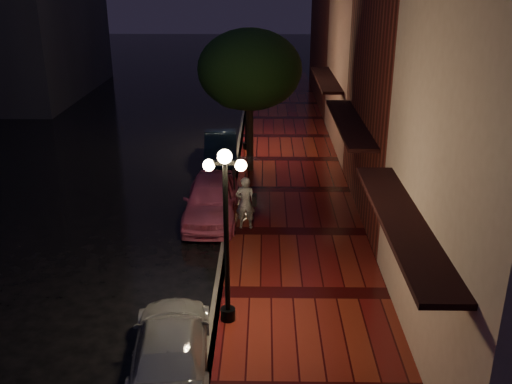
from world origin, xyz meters
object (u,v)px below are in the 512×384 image
(streetlamp_near, at_px, (226,228))
(streetlamp_far, at_px, (246,97))
(street_tree, at_px, (250,72))
(parking_meter, at_px, (234,184))
(pink_car, at_px, (211,199))
(woman_with_umbrella, at_px, (245,181))
(silver_car, at_px, (171,345))
(navy_car, at_px, (220,148))

(streetlamp_near, xyz_separation_m, streetlamp_far, (0.00, 14.00, 0.00))
(streetlamp_far, height_order, street_tree, street_tree)
(streetlamp_near, xyz_separation_m, parking_meter, (-0.20, 6.99, -1.58))
(streetlamp_far, distance_m, pink_car, 8.04)
(woman_with_umbrella, height_order, parking_meter, woman_with_umbrella)
(street_tree, relative_size, silver_car, 1.42)
(street_tree, relative_size, woman_with_umbrella, 2.35)
(pink_car, height_order, parking_meter, parking_meter)
(silver_car, height_order, woman_with_umbrella, woman_with_umbrella)
(streetlamp_near, height_order, navy_car, streetlamp_near)
(streetlamp_near, relative_size, street_tree, 0.74)
(pink_car, xyz_separation_m, silver_car, (-0.17, -7.87, -0.15))
(woman_with_umbrella, bearing_deg, parking_meter, -71.81)
(pink_car, height_order, navy_car, pink_car)
(street_tree, xyz_separation_m, parking_meter, (-0.46, -4.01, -3.22))
(streetlamp_far, distance_m, street_tree, 3.44)
(streetlamp_near, bearing_deg, woman_with_umbrella, 87.24)
(woman_with_umbrella, bearing_deg, streetlamp_near, 90.81)
(pink_car, height_order, silver_car, pink_car)
(streetlamp_far, distance_m, silver_car, 15.80)
(street_tree, height_order, silver_car, street_tree)
(streetlamp_near, bearing_deg, parking_meter, 91.64)
(pink_car, distance_m, parking_meter, 1.10)
(street_tree, bearing_deg, streetlamp_near, -91.35)
(navy_car, height_order, parking_meter, parking_meter)
(streetlamp_far, bearing_deg, streetlamp_near, -90.00)
(street_tree, distance_m, parking_meter, 5.16)
(navy_car, xyz_separation_m, parking_meter, (0.90, -5.46, 0.36))
(pink_car, bearing_deg, streetlamp_far, 82.83)
(woman_with_umbrella, distance_m, parking_meter, 1.95)
(streetlamp_near, relative_size, pink_car, 0.99)
(streetlamp_near, distance_m, parking_meter, 7.16)
(silver_car, relative_size, woman_with_umbrella, 1.65)
(street_tree, height_order, parking_meter, street_tree)
(street_tree, xyz_separation_m, woman_with_umbrella, (-0.01, -5.74, -2.47))
(street_tree, bearing_deg, silver_car, -96.21)
(streetlamp_near, height_order, pink_car, streetlamp_near)
(navy_car, relative_size, parking_meter, 2.79)
(streetlamp_near, height_order, parking_meter, streetlamp_near)
(street_tree, xyz_separation_m, pink_car, (-1.21, -4.76, -3.50))
(streetlamp_far, xyz_separation_m, street_tree, (0.26, -3.01, 1.64))
(streetlamp_far, xyz_separation_m, navy_car, (-1.10, -1.55, -1.94))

